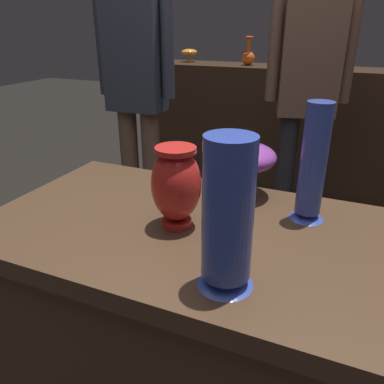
{
  "coord_description": "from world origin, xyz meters",
  "views": [
    {
      "loc": [
        0.31,
        -0.82,
        1.29
      ],
      "look_at": [
        -0.04,
        -0.01,
        0.9
      ],
      "focal_mm": 35.96,
      "sensor_mm": 36.0,
      "label": 1
    }
  ],
  "objects_px": {
    "vase_centerpiece": "(176,185)",
    "visitor_near_left": "(136,82)",
    "vase_tall_behind": "(244,158)",
    "shelf_vase_center": "(321,54)",
    "shelf_vase_far_left": "(189,52)",
    "vase_left_accent": "(313,166)",
    "shelf_vase_left": "(248,56)",
    "vase_right_accent": "(228,218)",
    "visitor_center_back": "(307,89)"
  },
  "relations": [
    {
      "from": "visitor_near_left",
      "to": "vase_left_accent",
      "type": "bearing_deg",
      "value": 136.31
    },
    {
      "from": "vase_tall_behind",
      "to": "visitor_near_left",
      "type": "bearing_deg",
      "value": 135.8
    },
    {
      "from": "shelf_vase_far_left",
      "to": "visitor_center_back",
      "type": "xyz_separation_m",
      "value": [
        1.07,
        -0.76,
        -0.12
      ]
    },
    {
      "from": "vase_left_accent",
      "to": "vase_centerpiece",
      "type": "bearing_deg",
      "value": -149.92
    },
    {
      "from": "vase_left_accent",
      "to": "shelf_vase_center",
      "type": "relative_size",
      "value": 1.93
    },
    {
      "from": "vase_tall_behind",
      "to": "visitor_near_left",
      "type": "relative_size",
      "value": 0.12
    },
    {
      "from": "shelf_vase_left",
      "to": "shelf_vase_far_left",
      "type": "bearing_deg",
      "value": 172.45
    },
    {
      "from": "vase_tall_behind",
      "to": "vase_right_accent",
      "type": "relative_size",
      "value": 0.62
    },
    {
      "from": "visitor_center_back",
      "to": "vase_right_accent",
      "type": "bearing_deg",
      "value": 77.93
    },
    {
      "from": "shelf_vase_far_left",
      "to": "visitor_near_left",
      "type": "bearing_deg",
      "value": -81.52
    },
    {
      "from": "vase_tall_behind",
      "to": "visitor_near_left",
      "type": "xyz_separation_m",
      "value": [
        -0.89,
        0.87,
        0.07
      ]
    },
    {
      "from": "vase_right_accent",
      "to": "shelf_vase_far_left",
      "type": "relative_size",
      "value": 2.36
    },
    {
      "from": "vase_tall_behind",
      "to": "shelf_vase_left",
      "type": "relative_size",
      "value": 0.94
    },
    {
      "from": "vase_tall_behind",
      "to": "shelf_vase_center",
      "type": "relative_size",
      "value": 1.18
    },
    {
      "from": "vase_left_accent",
      "to": "shelf_vase_left",
      "type": "relative_size",
      "value": 1.53
    },
    {
      "from": "vase_centerpiece",
      "to": "visitor_near_left",
      "type": "relative_size",
      "value": 0.13
    },
    {
      "from": "vase_tall_behind",
      "to": "visitor_center_back",
      "type": "xyz_separation_m",
      "value": [
        0.01,
        1.24,
        0.03
      ]
    },
    {
      "from": "shelf_vase_center",
      "to": "vase_left_accent",
      "type": "bearing_deg",
      "value": -83.72
    },
    {
      "from": "vase_centerpiece",
      "to": "vase_right_accent",
      "type": "relative_size",
      "value": 0.69
    },
    {
      "from": "vase_tall_behind",
      "to": "shelf_vase_center",
      "type": "height_order",
      "value": "shelf_vase_center"
    },
    {
      "from": "vase_centerpiece",
      "to": "visitor_center_back",
      "type": "height_order",
      "value": "visitor_center_back"
    },
    {
      "from": "shelf_vase_center",
      "to": "visitor_near_left",
      "type": "relative_size",
      "value": 0.1
    },
    {
      "from": "shelf_vase_left",
      "to": "visitor_near_left",
      "type": "height_order",
      "value": "visitor_near_left"
    },
    {
      "from": "shelf_vase_center",
      "to": "shelf_vase_left",
      "type": "height_order",
      "value": "shelf_vase_left"
    },
    {
      "from": "vase_right_accent",
      "to": "shelf_vase_center",
      "type": "relative_size",
      "value": 1.9
    },
    {
      "from": "vase_tall_behind",
      "to": "shelf_vase_far_left",
      "type": "distance_m",
      "value": 2.27
    },
    {
      "from": "shelf_vase_far_left",
      "to": "vase_centerpiece",
      "type": "bearing_deg",
      "value": -67.04
    },
    {
      "from": "vase_tall_behind",
      "to": "vase_left_accent",
      "type": "xyz_separation_m",
      "value": [
        0.21,
        -0.09,
        0.03
      ]
    },
    {
      "from": "vase_centerpiece",
      "to": "vase_left_accent",
      "type": "bearing_deg",
      "value": 30.08
    },
    {
      "from": "vase_left_accent",
      "to": "vase_right_accent",
      "type": "relative_size",
      "value": 1.01
    },
    {
      "from": "shelf_vase_left",
      "to": "visitor_center_back",
      "type": "xyz_separation_m",
      "value": [
        0.55,
        -0.69,
        -0.11
      ]
    },
    {
      "from": "vase_right_accent",
      "to": "visitor_near_left",
      "type": "relative_size",
      "value": 0.19
    },
    {
      "from": "shelf_vase_center",
      "to": "visitor_center_back",
      "type": "xyz_separation_m",
      "value": [
        0.03,
        -0.73,
        -0.13
      ]
    },
    {
      "from": "shelf_vase_far_left",
      "to": "shelf_vase_center",
      "type": "bearing_deg",
      "value": -1.32
    },
    {
      "from": "vase_left_accent",
      "to": "visitor_near_left",
      "type": "distance_m",
      "value": 1.45
    },
    {
      "from": "shelf_vase_left",
      "to": "vase_right_accent",
      "type": "bearing_deg",
      "value": -75.03
    },
    {
      "from": "vase_centerpiece",
      "to": "shelf_vase_far_left",
      "type": "xyz_separation_m",
      "value": [
        -0.96,
        2.27,
        0.15
      ]
    },
    {
      "from": "vase_right_accent",
      "to": "shelf_vase_left",
      "type": "height_order",
      "value": "shelf_vase_left"
    },
    {
      "from": "vase_right_accent",
      "to": "shelf_vase_left",
      "type": "bearing_deg",
      "value": 104.97
    },
    {
      "from": "visitor_center_back",
      "to": "shelf_vase_left",
      "type": "bearing_deg",
      "value": -66.69
    },
    {
      "from": "vase_centerpiece",
      "to": "shelf_vase_center",
      "type": "distance_m",
      "value": 2.25
    },
    {
      "from": "vase_centerpiece",
      "to": "vase_right_accent",
      "type": "bearing_deg",
      "value": -43.15
    },
    {
      "from": "vase_tall_behind",
      "to": "vase_left_accent",
      "type": "relative_size",
      "value": 0.61
    },
    {
      "from": "vase_centerpiece",
      "to": "vase_left_accent",
      "type": "relative_size",
      "value": 0.68
    },
    {
      "from": "shelf_vase_far_left",
      "to": "shelf_vase_center",
      "type": "height_order",
      "value": "shelf_vase_center"
    },
    {
      "from": "vase_left_accent",
      "to": "shelf_vase_center",
      "type": "distance_m",
      "value": 2.08
    },
    {
      "from": "vase_centerpiece",
      "to": "visitor_near_left",
      "type": "height_order",
      "value": "visitor_near_left"
    },
    {
      "from": "shelf_vase_left",
      "to": "visitor_near_left",
      "type": "relative_size",
      "value": 0.12
    },
    {
      "from": "vase_tall_behind",
      "to": "visitor_center_back",
      "type": "distance_m",
      "value": 1.24
    },
    {
      "from": "vase_left_accent",
      "to": "shelf_vase_far_left",
      "type": "relative_size",
      "value": 2.39
    }
  ]
}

